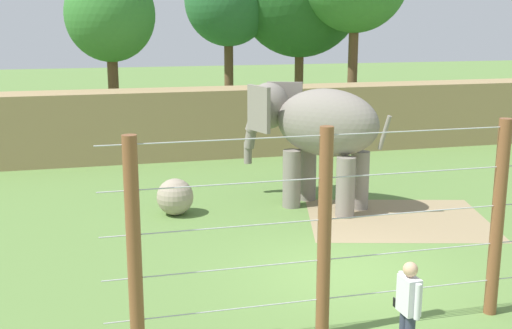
{
  "coord_description": "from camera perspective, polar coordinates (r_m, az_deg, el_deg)",
  "views": [
    {
      "loc": [
        -4.99,
        -11.56,
        5.1
      ],
      "look_at": [
        -0.87,
        4.31,
        1.4
      ],
      "focal_mm": 45.32,
      "sensor_mm": 36.0,
      "label": 1
    }
  ],
  "objects": [
    {
      "name": "tree_behind_wall",
      "position": [
        31.78,
        -2.47,
        14.25
      ],
      "size": [
        4.18,
        4.18,
        8.19
      ],
      "color": "brown",
      "rests_on": "ground"
    },
    {
      "name": "elephant",
      "position": [
        17.69,
        5.26,
        3.31
      ],
      "size": [
        3.67,
        3.87,
        3.36
      ],
      "color": "gray",
      "rests_on": "ground"
    },
    {
      "name": "ground_plane",
      "position": [
        13.59,
        8.25,
        -9.47
      ],
      "size": [
        120.0,
        120.0,
        0.0
      ],
      "primitive_type": "plane",
      "color": "#5B7F3D"
    },
    {
      "name": "cable_fence",
      "position": [
        11.04,
        13.51,
        -5.31
      ],
      "size": [
        9.93,
        0.22,
        3.49
      ],
      "color": "brown",
      "rests_on": "ground"
    },
    {
      "name": "embankment_wall",
      "position": [
        24.7,
        -2.74,
        3.8
      ],
      "size": [
        36.0,
        1.8,
        2.55
      ],
      "primitive_type": "cube",
      "color": "#997F56",
      "rests_on": "ground"
    },
    {
      "name": "dirt_patch",
      "position": [
        17.29,
        12.4,
        -4.73
      ],
      "size": [
        5.39,
        4.77,
        0.01
      ],
      "primitive_type": "cube",
      "rotation": [
        0.0,
        0.0,
        -0.26
      ],
      "color": "#937F5B",
      "rests_on": "ground"
    },
    {
      "name": "zookeeper",
      "position": [
        9.98,
        13.28,
        -12.38
      ],
      "size": [
        0.24,
        0.58,
        1.67
      ],
      "color": "#33384C",
      "rests_on": "ground"
    },
    {
      "name": "tree_right_of_centre",
      "position": [
        27.52,
        -12.76,
        12.7
      ],
      "size": [
        3.65,
        3.65,
        7.2
      ],
      "color": "brown",
      "rests_on": "ground"
    },
    {
      "name": "enrichment_ball",
      "position": [
        17.29,
        -7.15,
        -2.85
      ],
      "size": [
        0.98,
        0.98,
        0.98
      ],
      "primitive_type": "sphere",
      "color": "gray",
      "rests_on": "ground"
    }
  ]
}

